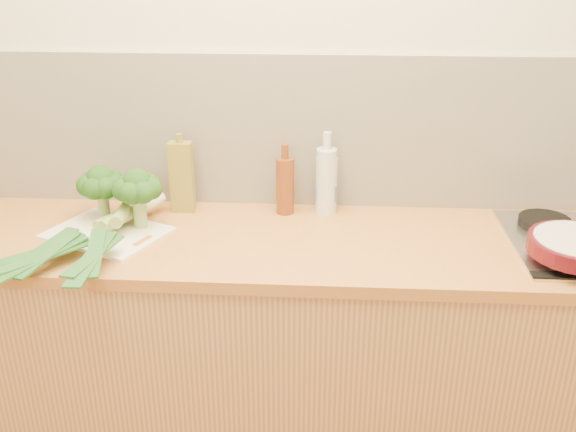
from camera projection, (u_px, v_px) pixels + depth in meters
The scene contains 12 objects.
room_shell at pixel (288, 132), 2.24m from camera, with size 3.50×3.50×3.50m.
counter at pixel (283, 352), 2.27m from camera, with size 3.20×0.62×0.90m.
chopping_board at pixel (107, 233), 2.10m from camera, with size 0.36×0.27×0.01m, color white.
broccoli_left at pixel (101, 184), 2.15m from camera, with size 0.16×0.16×0.19m.
broccoli_right at pixel (137, 188), 2.09m from camera, with size 0.16×0.16×0.20m.
leek_front at pixel (92, 229), 2.07m from camera, with size 0.35×0.57×0.04m.
leek_mid at pixel (105, 225), 2.05m from camera, with size 0.35×0.66×0.04m.
leek_back at pixel (115, 224), 2.01m from camera, with size 0.11×0.66×0.04m.
oil_tin at pixel (182, 177), 2.24m from camera, with size 0.08×0.05×0.28m.
glass_bottle at pixel (326, 180), 2.23m from camera, with size 0.07×0.07×0.29m.
amber_bottle at pixel (285, 184), 2.23m from camera, with size 0.06×0.06×0.25m.
water_bottle at pixel (326, 186), 2.25m from camera, with size 0.08×0.08×0.23m.
Camera 1 is at (0.13, -0.68, 1.80)m, focal length 40.00 mm.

